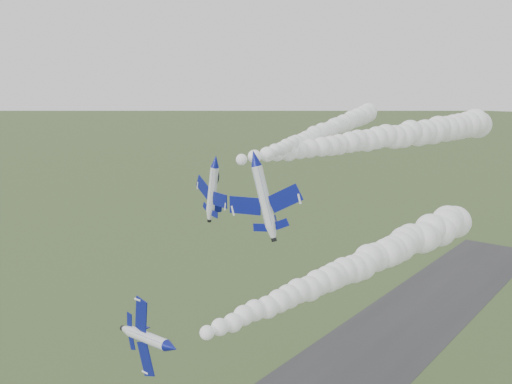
# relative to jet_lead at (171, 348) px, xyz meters

# --- Properties ---
(jet_lead) EXTENTS (4.42, 11.87, 9.75)m
(jet_lead) POSITION_rel_jet_lead_xyz_m (0.00, 0.00, 0.00)
(jet_lead) COLOR white
(smoke_trail_jet_lead) EXTENTS (14.86, 62.90, 5.93)m
(smoke_trail_jet_lead) POSITION_rel_jet_lead_xyz_m (6.08, 33.13, 2.19)
(smoke_trail_jet_lead) COLOR white
(jet_pair_left) EXTENTS (9.28, 11.02, 3.26)m
(jet_pair_left) POSITION_rel_jet_lead_xyz_m (-13.23, 22.70, 17.69)
(jet_pair_left) COLOR white
(smoke_trail_jet_pair_left) EXTENTS (27.00, 68.21, 5.97)m
(smoke_trail_jet_pair_left) POSITION_rel_jet_lead_xyz_m (-2.69, 58.03, 19.01)
(smoke_trail_jet_pair_left) COLOR white
(jet_pair_right) EXTENTS (11.23, 13.48, 4.10)m
(jet_pair_right) POSITION_rel_jet_lead_xyz_m (-5.22, 22.23, 18.92)
(jet_pair_right) COLOR white
(smoke_trail_jet_pair_right) EXTENTS (23.19, 67.97, 4.44)m
(smoke_trail_jet_pair_right) POSITION_rel_jet_lead_xyz_m (-14.40, 59.68, 20.10)
(smoke_trail_jet_pair_right) COLOR white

